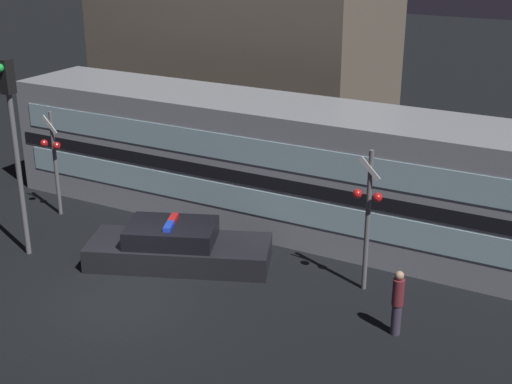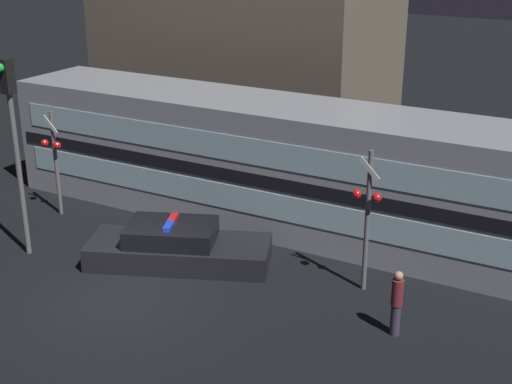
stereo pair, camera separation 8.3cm
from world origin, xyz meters
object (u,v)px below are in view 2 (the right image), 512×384
Objects in this scene: police_car at (177,247)px; traffic_light_corner at (13,130)px; pedestrian at (397,302)px; train at (328,174)px; crossing_signal_near at (367,213)px.

traffic_light_corner is at bearing 178.35° from police_car.
police_car is 6.45m from pedestrian.
traffic_light_corner reaches higher than police_car.
train is at bearing 31.85° from police_car.
train is 5.84m from pedestrian.
crossing_signal_near is at bearing -10.51° from police_car.
traffic_light_corner is at bearing -174.65° from pedestrian.
crossing_signal_near is 9.58m from traffic_light_corner.
police_car is (-2.75, -3.84, -1.44)m from train.
crossing_signal_near is (5.01, 1.07, 1.66)m from police_car.
police_car is at bearing 20.87° from traffic_light_corner.
traffic_light_corner is (-10.49, -0.98, 2.81)m from pedestrian.
police_car is at bearing -125.63° from train.
pedestrian is at bearing 5.35° from traffic_light_corner.
crossing_signal_near is 0.67× the size of traffic_light_corner.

